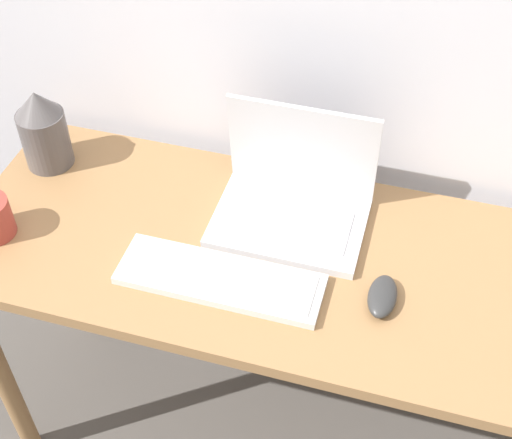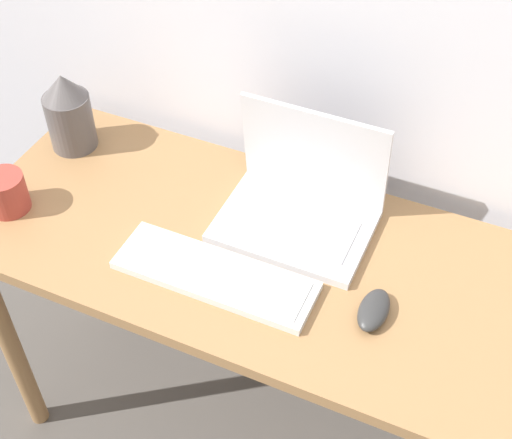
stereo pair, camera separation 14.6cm
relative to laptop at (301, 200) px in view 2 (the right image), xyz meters
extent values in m
cube|color=olive|center=(0.01, -0.13, -0.07)|extent=(1.43, 0.57, 0.03)
cylinder|color=olive|center=(-0.65, -0.35, -0.46)|extent=(0.05, 0.05, 0.75)
cylinder|color=olive|center=(-0.65, 0.10, -0.46)|extent=(0.05, 0.05, 0.75)
cube|color=silver|center=(0.00, -0.04, -0.05)|extent=(0.33, 0.24, 0.02)
cube|color=#B7B7BC|center=(0.00, -0.05, -0.03)|extent=(0.27, 0.13, 0.00)
cube|color=silver|center=(0.00, 0.07, 0.08)|extent=(0.33, 0.04, 0.24)
cube|color=black|center=(0.00, 0.08, 0.08)|extent=(0.29, 0.03, 0.20)
cube|color=silver|center=(-0.10, -0.24, -0.05)|extent=(0.43, 0.13, 0.02)
cube|color=#B2B2B2|center=(-0.10, -0.24, -0.04)|extent=(0.39, 0.11, 0.00)
ellipsoid|color=#2D2D2D|center=(0.23, -0.19, -0.04)|extent=(0.06, 0.11, 0.03)
cylinder|color=#514C4C|center=(-0.61, 0.01, 0.02)|extent=(0.11, 0.11, 0.14)
cone|color=#514C4C|center=(-0.61, 0.01, 0.12)|extent=(0.11, 0.11, 0.06)
cylinder|color=#9E382D|center=(-0.62, -0.24, -0.01)|extent=(0.09, 0.09, 0.09)
camera|label=1|loc=(0.24, -1.13, 1.08)|focal=50.00mm
camera|label=2|loc=(0.38, -1.08, 1.08)|focal=50.00mm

